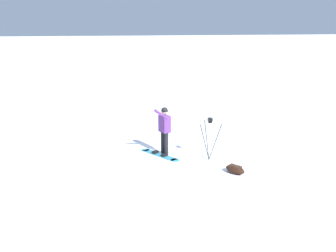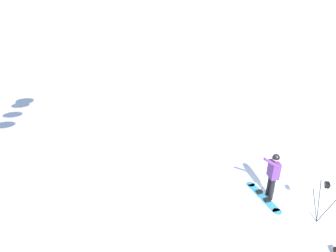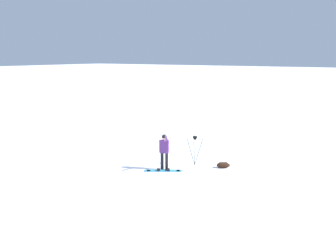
# 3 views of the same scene
# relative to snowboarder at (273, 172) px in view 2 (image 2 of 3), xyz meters

# --- Properties ---
(ground_plane) EXTENTS (300.00, 300.00, 0.00)m
(ground_plane) POSITION_rel_snowboarder_xyz_m (0.15, -0.24, -1.01)
(ground_plane) COLOR white
(snowboarder) EXTENTS (0.62, 0.62, 1.69)m
(snowboarder) POSITION_rel_snowboarder_xyz_m (0.00, 0.00, 0.00)
(snowboarder) COLOR black
(snowboarder) RESTS_ON ground_plane
(snowboard) EXTENTS (1.08, 1.54, 0.10)m
(snowboard) POSITION_rel_snowboarder_xyz_m (-0.18, -0.06, -0.99)
(snowboard) COLOR teal
(snowboard) RESTS_ON ground_plane
(camera_tripod) EXTENTS (0.71, 0.68, 1.43)m
(camera_tripod) POSITION_rel_snowboarder_xyz_m (1.32, -0.86, -0.00)
(camera_tripod) COLOR #262628
(camera_tripod) RESTS_ON ground_plane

